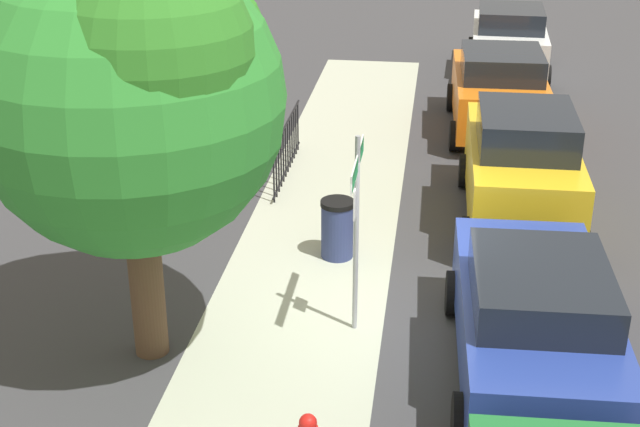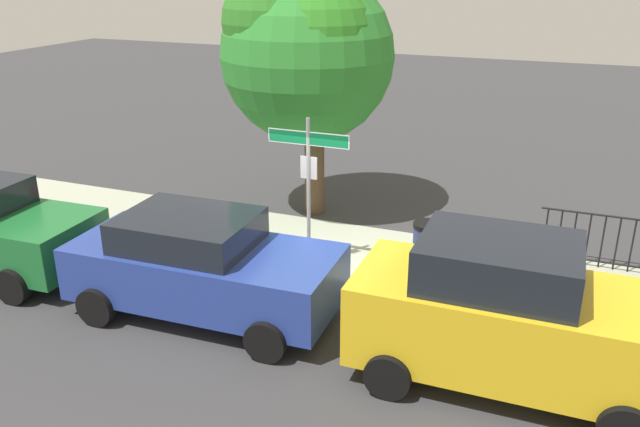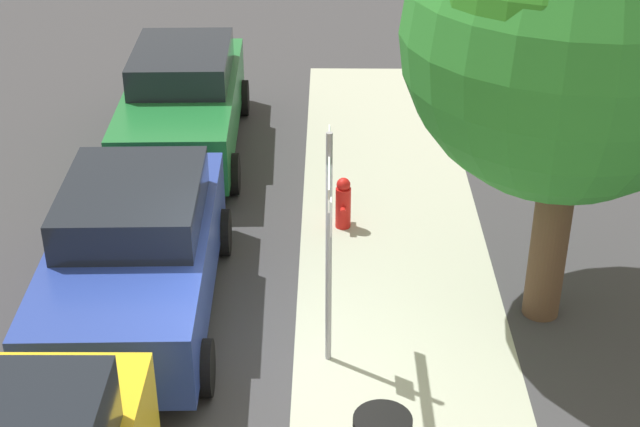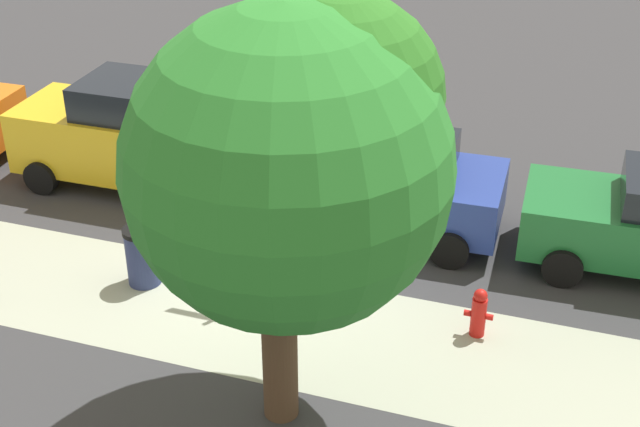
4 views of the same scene
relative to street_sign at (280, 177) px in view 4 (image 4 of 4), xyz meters
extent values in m
plane|color=#38383A|center=(0.36, -0.40, -1.98)|extent=(60.00, 60.00, 0.00)
cube|color=#A8AE97|center=(2.36, 0.90, -1.98)|extent=(24.00, 2.60, 0.00)
cylinder|color=#9EA0A5|center=(0.00, 0.00, -0.55)|extent=(0.07, 0.07, 2.85)
cube|color=#0F723D|center=(0.00, 0.00, 0.50)|extent=(1.53, 0.02, 0.22)
cube|color=white|center=(0.00, 0.00, 0.50)|extent=(1.56, 0.02, 0.25)
cube|color=silver|center=(0.00, 0.02, -0.05)|extent=(0.32, 0.02, 0.42)
cylinder|color=brown|center=(-0.95, 2.63, -0.57)|extent=(0.45, 0.45, 2.82)
sphere|color=#277E31|center=(-0.77, 2.70, 2.00)|extent=(2.43, 2.43, 2.43)
sphere|color=#2E7A23|center=(-1.56, 2.10, 2.28)|extent=(2.26, 2.26, 2.26)
sphere|color=#2D852E|center=(-1.09, 2.59, 1.56)|extent=(3.70, 3.70, 3.70)
sphere|color=#2D8121|center=(-0.70, 2.20, 2.00)|extent=(2.44, 2.44, 2.44)
cylinder|color=black|center=(-4.11, -1.49, -1.66)|extent=(0.65, 0.24, 0.64)
cylinder|color=black|center=(-4.05, -3.25, -1.66)|extent=(0.65, 0.24, 0.64)
cube|color=#263C93|center=(-0.84, -2.33, -1.22)|extent=(4.38, 1.97, 0.87)
cube|color=black|center=(-1.10, -2.34, -0.53)|extent=(2.13, 1.68, 0.50)
cylinder|color=black|center=(0.60, -1.36, -1.66)|extent=(0.65, 0.24, 0.64)
cylinder|color=black|center=(0.66, -3.20, -1.66)|extent=(0.65, 0.24, 0.64)
cylinder|color=black|center=(-2.34, -1.46, -1.66)|extent=(0.65, 0.24, 0.64)
cylinder|color=black|center=(-2.28, -3.29, -1.66)|extent=(0.65, 0.24, 0.64)
cube|color=gold|center=(3.96, -2.47, -1.08)|extent=(4.24, 1.80, 1.16)
cube|color=black|center=(3.71, -2.47, -0.19)|extent=(2.04, 1.57, 0.62)
cylinder|color=black|center=(5.39, -1.57, -1.66)|extent=(0.64, 0.23, 0.64)
cylinder|color=black|center=(5.41, -3.34, -1.66)|extent=(0.64, 0.23, 0.64)
cylinder|color=black|center=(2.52, -1.60, -1.66)|extent=(0.64, 0.23, 0.64)
cylinder|color=black|center=(2.53, -3.37, -1.66)|extent=(0.64, 0.23, 0.64)
cylinder|color=black|center=(7.41, -3.31, -1.66)|extent=(0.65, 0.24, 0.64)
cylinder|color=red|center=(-3.08, 0.20, -1.67)|extent=(0.22, 0.22, 0.62)
sphere|color=red|center=(-3.08, 0.20, -1.30)|extent=(0.20, 0.20, 0.20)
cylinder|color=red|center=(-3.24, 0.20, -1.64)|extent=(0.10, 0.09, 0.09)
cylinder|color=red|center=(-2.92, 0.20, -1.64)|extent=(0.10, 0.09, 0.09)
cylinder|color=navy|center=(2.15, 0.50, -1.53)|extent=(0.52, 0.52, 0.90)
cylinder|color=black|center=(2.15, 0.50, -1.04)|extent=(0.55, 0.55, 0.08)
camera|label=1|loc=(-10.82, -0.98, 4.73)|focal=50.62mm
camera|label=2|loc=(4.38, -10.43, 3.47)|focal=36.65mm
camera|label=3|loc=(8.66, 0.01, 4.73)|focal=52.48mm
camera|label=4|loc=(-4.16, 10.73, 5.94)|focal=49.79mm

